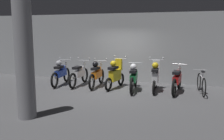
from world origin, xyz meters
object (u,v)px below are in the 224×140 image
(motorbike_slot_1, at_px, (79,74))
(motorbike_slot_3, at_px, (115,74))
(motorbike_slot_6, at_px, (177,80))
(support_pillar, at_px, (24,60))
(bicycle, at_px, (201,84))
(motorbike_slot_4, at_px, (134,77))
(motorbike_slot_5, at_px, (155,77))
(motorbike_slot_0, at_px, (61,73))
(motorbike_slot_2, at_px, (97,74))

(motorbike_slot_1, height_order, motorbike_slot_3, motorbike_slot_3)
(motorbike_slot_6, xyz_separation_m, support_pillar, (-3.76, -3.94, 1.06))
(bicycle, bearing_deg, motorbike_slot_4, -174.01)
(motorbike_slot_1, height_order, motorbike_slot_4, motorbike_slot_1)
(support_pillar, bearing_deg, motorbike_slot_3, 71.57)
(motorbike_slot_5, distance_m, bicycle, 1.70)
(motorbike_slot_0, bearing_deg, motorbike_slot_3, 1.07)
(motorbike_slot_4, distance_m, motorbike_slot_6, 1.63)
(bicycle, bearing_deg, motorbike_slot_3, -179.12)
(motorbike_slot_1, height_order, support_pillar, support_pillar)
(motorbike_slot_3, bearing_deg, motorbike_slot_4, -14.72)
(motorbike_slot_0, xyz_separation_m, motorbike_slot_5, (4.05, -0.00, 0.04))
(motorbike_slot_1, relative_size, support_pillar, 0.63)
(motorbike_slot_0, relative_size, support_pillar, 0.63)
(motorbike_slot_2, distance_m, support_pillar, 4.19)
(motorbike_slot_1, bearing_deg, motorbike_slot_3, -2.49)
(motorbike_slot_1, xyz_separation_m, motorbike_slot_4, (2.43, -0.28, 0.03))
(motorbike_slot_3, xyz_separation_m, bicycle, (3.30, 0.05, -0.21))
(motorbike_slot_5, height_order, support_pillar, support_pillar)
(support_pillar, bearing_deg, motorbike_slot_2, 82.79)
(motorbike_slot_6, bearing_deg, motorbike_slot_2, 178.30)
(motorbike_slot_2, bearing_deg, motorbike_slot_1, 178.74)
(motorbike_slot_5, height_order, bicycle, motorbike_slot_5)
(motorbike_slot_0, height_order, motorbike_slot_2, same)
(motorbike_slot_2, distance_m, motorbike_slot_6, 3.25)
(motorbike_slot_0, height_order, motorbike_slot_1, same)
(motorbike_slot_0, xyz_separation_m, motorbike_slot_2, (1.62, 0.10, 0.00))
(motorbike_slot_0, relative_size, motorbike_slot_4, 1.00)
(motorbike_slot_4, height_order, support_pillar, support_pillar)
(motorbike_slot_6, relative_size, support_pillar, 0.63)
(motorbike_slot_0, xyz_separation_m, motorbike_slot_4, (3.24, -0.17, -0.00))
(motorbike_slot_6, relative_size, bicycle, 1.13)
(motorbike_slot_1, distance_m, support_pillar, 4.20)
(motorbike_slot_1, xyz_separation_m, motorbike_slot_5, (3.24, -0.12, 0.08))
(motorbike_slot_1, relative_size, motorbike_slot_5, 1.16)
(motorbike_slot_0, distance_m, motorbike_slot_4, 3.25)
(motorbike_slot_3, bearing_deg, motorbike_slot_0, -178.93)
(motorbike_slot_2, height_order, motorbike_slot_6, motorbike_slot_2)
(motorbike_slot_3, bearing_deg, motorbike_slot_2, 176.30)
(motorbike_slot_6, bearing_deg, support_pillar, -133.66)
(motorbike_slot_1, distance_m, motorbike_slot_4, 2.45)
(motorbike_slot_0, relative_size, motorbike_slot_2, 1.00)
(motorbike_slot_6, bearing_deg, motorbike_slot_4, -174.10)
(motorbike_slot_5, relative_size, bicycle, 0.97)
(motorbike_slot_3, xyz_separation_m, motorbike_slot_5, (1.62, -0.05, 0.00))
(motorbike_slot_4, bearing_deg, motorbike_slot_6, 5.90)
(motorbike_slot_2, xyz_separation_m, motorbike_slot_5, (2.43, -0.10, 0.04))
(motorbike_slot_4, height_order, bicycle, motorbike_slot_4)
(motorbike_slot_2, bearing_deg, support_pillar, -97.21)
(motorbike_slot_3, bearing_deg, motorbike_slot_5, -1.76)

